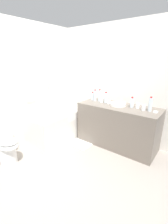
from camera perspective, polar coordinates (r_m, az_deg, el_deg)
ground_plane at (r=2.83m, az=-6.52°, el=-17.80°), size 3.80×3.80×0.00m
wall_back_tiled at (r=3.30m, az=-22.92°, el=8.58°), size 3.20×0.10×2.37m
wall_right_mirror at (r=3.49m, az=9.69°, el=10.25°), size 0.10×2.74×2.37m
bathtub at (r=3.57m, az=-9.03°, el=-3.96°), size 1.40×0.73×1.27m
toilet at (r=2.96m, az=-26.75°, el=-10.40°), size 0.40×0.51×0.71m
vanity_counter at (r=3.22m, az=11.95°, el=-4.88°), size 0.63×1.55×0.83m
sink_basin at (r=3.08m, az=12.20°, el=2.75°), size 0.30×0.30×0.05m
sink_faucet at (r=3.23m, az=13.57°, el=3.59°), size 0.13×0.15×0.08m
water_bottle_0 at (r=2.89m, az=22.92°, el=2.56°), size 0.06×0.06×0.25m
water_bottle_1 at (r=3.02m, az=17.00°, el=3.30°), size 0.07×0.07×0.20m
water_bottle_2 at (r=3.22m, az=7.94°, el=5.14°), size 0.07×0.07×0.22m
water_bottle_3 at (r=3.41m, az=3.12°, el=5.71°), size 0.06×0.06×0.18m
water_bottle_4 at (r=3.34m, az=4.02°, el=5.97°), size 0.06×0.06×0.25m
water_bottle_5 at (r=3.33m, az=5.65°, el=5.94°), size 0.06×0.06×0.25m
drinking_glass_0 at (r=2.90m, az=20.76°, el=1.45°), size 0.07×0.07×0.10m
drinking_glass_1 at (r=3.15m, az=8.93°, el=3.59°), size 0.06×0.06×0.08m
drinking_glass_2 at (r=3.25m, az=6.30°, el=4.21°), size 0.07×0.07×0.09m
drinking_glass_3 at (r=3.01m, az=18.86°, el=2.29°), size 0.07×0.07×0.10m
soap_dish at (r=2.88m, az=24.55°, el=0.02°), size 0.09×0.06×0.02m
bath_mat at (r=3.44m, az=0.37°, el=-10.42°), size 0.64×0.42×0.01m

